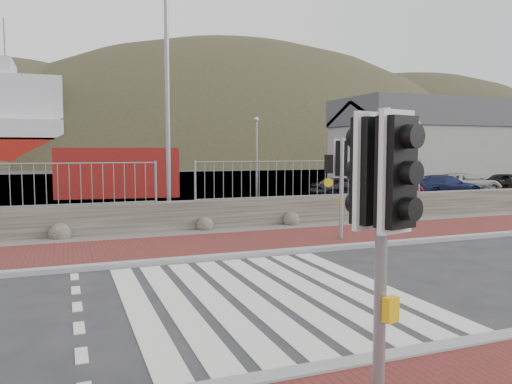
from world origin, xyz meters
name	(u,v)px	position (x,y,z in m)	size (l,w,h in m)	color
ground	(265,296)	(0.00, 0.00, 0.00)	(220.00, 220.00, 0.00)	#28282B
sidewalk_far	(198,246)	(0.00, 4.50, 0.04)	(40.00, 3.00, 0.08)	maroon
kerb_near	(364,363)	(0.00, -3.00, 0.05)	(40.00, 0.25, 0.12)	gray
kerb_far	(215,257)	(0.00, 3.00, 0.05)	(40.00, 0.25, 0.12)	gray
zebra_crossing	(265,295)	(0.00, 0.00, 0.01)	(4.62, 5.60, 0.01)	silver
gravel_strip	(181,234)	(0.00, 6.50, 0.03)	(40.00, 1.50, 0.06)	#59544C
stone_wall	(175,216)	(0.00, 7.30, 0.45)	(40.00, 0.60, 0.90)	#4B453D
railing	(176,172)	(0.00, 7.15, 1.82)	(18.07, 0.07, 1.22)	gray
quay	(113,186)	(0.00, 27.90, 0.00)	(120.00, 40.00, 0.50)	#4C4C4F
water	(89,168)	(0.00, 62.90, 0.00)	(220.00, 50.00, 0.05)	#3F4C54
harbor_building	(427,143)	(20.00, 19.90, 2.93)	(12.20, 6.20, 5.80)	#9E9E99
hills_backdrop	(123,285)	(6.74, 87.90, -23.05)	(254.00, 90.00, 100.00)	#2D311D
traffic_signal_near	(382,198)	(-0.49, -3.97, 2.05)	(0.46, 0.34, 2.84)	gray
traffic_signal_far	(340,167)	(3.77, 3.94, 2.02)	(0.69, 0.44, 2.80)	gray
streetlight	(171,81)	(0.11, 8.13, 4.64)	(1.74, 0.53, 8.25)	gray
shipping_container	(119,172)	(-0.42, 19.61, 1.29)	(6.19, 2.58, 2.58)	#9D2511
car_a	(342,187)	(10.41, 14.96, 0.56)	(1.32, 3.29, 1.12)	black
car_b	(386,188)	(11.84, 13.05, 0.57)	(1.20, 3.44, 1.13)	#5D0F0D
car_c	(445,186)	(15.55, 13.11, 0.58)	(1.63, 4.02, 1.17)	#151C42
car_d	(464,183)	(17.83, 14.17, 0.59)	(1.97, 4.27, 1.19)	#A9A9A9
car_e	(511,182)	(21.15, 13.98, 0.58)	(1.37, 3.41, 1.16)	black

